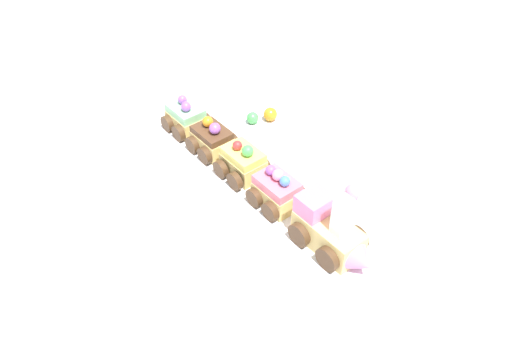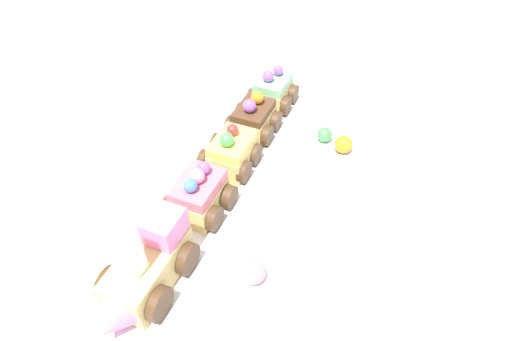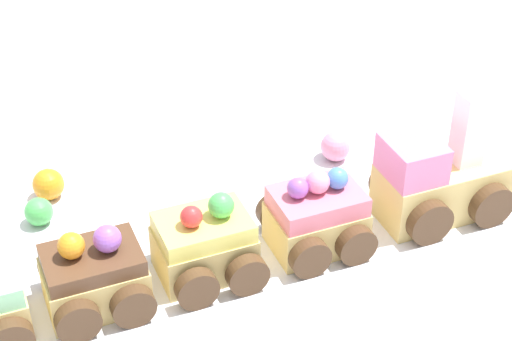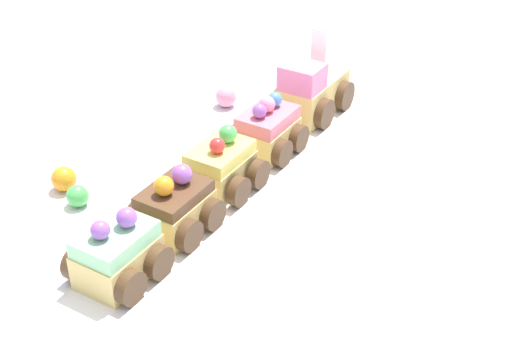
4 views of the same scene
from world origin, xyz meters
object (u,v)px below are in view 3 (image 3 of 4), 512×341
(cake_car_strawberry, at_px, (316,219))
(cake_car_chocolate, at_px, (95,278))
(gumball_pink, at_px, (336,146))
(cake_train_locomotive, at_px, (448,180))
(gumball_orange, at_px, (48,184))
(cake_car_lemon, at_px, (208,248))
(gumball_green, at_px, (39,212))

(cake_car_strawberry, relative_size, cake_car_chocolate, 1.00)
(cake_car_chocolate, height_order, gumball_pink, cake_car_chocolate)
(cake_train_locomotive, height_order, gumball_orange, cake_train_locomotive)
(cake_train_locomotive, height_order, cake_car_lemon, cake_train_locomotive)
(cake_car_strawberry, bearing_deg, gumball_pink, 56.16)
(cake_car_lemon, relative_size, gumball_orange, 3.44)
(gumball_green, xyz_separation_m, gumball_pink, (0.23, -0.10, 0.00))
(cake_car_strawberry, bearing_deg, gumball_green, 150.91)
(cake_car_strawberry, height_order, cake_car_lemon, same)
(cake_car_lemon, relative_size, gumball_green, 3.97)
(cake_car_chocolate, xyz_separation_m, gumball_pink, (0.25, 0.01, -0.01))
(cake_car_strawberry, xyz_separation_m, gumball_pink, (0.10, 0.07, -0.01))
(gumball_green, relative_size, gumball_pink, 0.85)
(cake_car_chocolate, height_order, gumball_green, cake_car_chocolate)
(cake_car_chocolate, bearing_deg, cake_train_locomotive, 0.00)
(gumball_pink, distance_m, gumball_orange, 0.24)
(cake_train_locomotive, relative_size, cake_car_lemon, 1.51)
(gumball_green, bearing_deg, cake_train_locomotive, -40.81)
(cake_car_strawberry, height_order, gumball_pink, cake_car_strawberry)
(cake_train_locomotive, bearing_deg, gumball_green, 160.85)
(cake_car_chocolate, bearing_deg, gumball_green, 100.95)
(cake_car_chocolate, relative_size, gumball_green, 3.97)
(gumball_pink, bearing_deg, cake_car_lemon, -168.69)
(cake_car_lemon, distance_m, gumball_green, 0.15)
(cake_car_strawberry, bearing_deg, gumball_orange, 142.04)
(gumball_orange, bearing_deg, cake_car_strawberry, -59.61)
(gumball_orange, bearing_deg, gumball_green, -135.38)
(gumball_green, bearing_deg, cake_car_chocolate, -100.70)
(cake_train_locomotive, bearing_deg, cake_car_lemon, 179.96)
(cake_car_strawberry, relative_size, gumball_pink, 3.38)
(cake_train_locomotive, distance_m, cake_car_chocolate, 0.28)
(cake_car_strawberry, distance_m, gumball_pink, 0.12)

